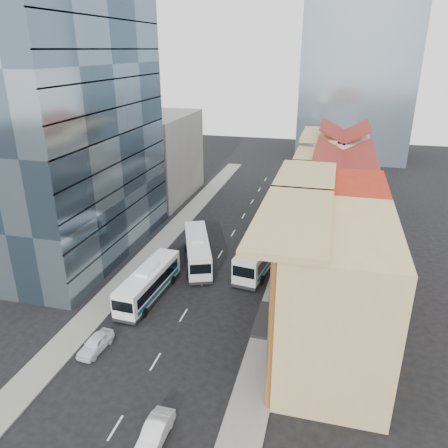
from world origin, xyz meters
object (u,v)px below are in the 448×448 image
(shophouse_tan, at_px, (337,296))
(office_tower, at_px, (72,133))
(sedan_left, at_px, (95,344))
(bus_left_near, at_px, (149,282))
(sedan_right, at_px, (155,433))
(bus_right, at_px, (261,252))
(bus_left_far, at_px, (197,250))

(shophouse_tan, xyz_separation_m, office_tower, (-31.00, 14.00, 9.00))
(shophouse_tan, relative_size, sedan_left, 3.55)
(bus_left_near, height_order, sedan_right, bus_left_near)
(office_tower, distance_m, sedan_left, 25.62)
(bus_left_near, bearing_deg, bus_right, 46.41)
(bus_right, bearing_deg, bus_left_near, -128.80)
(office_tower, bearing_deg, bus_right, 1.98)
(office_tower, distance_m, bus_right, 26.03)
(bus_left_near, bearing_deg, shophouse_tan, -12.89)
(office_tower, xyz_separation_m, sedan_right, (20.05, -25.26, -14.34))
(bus_right, bearing_deg, bus_left_far, -165.39)
(sedan_left, bearing_deg, bus_right, 64.54)
(bus_left_far, height_order, sedan_left, bus_left_far)
(bus_left_far, distance_m, sedan_left, 18.13)
(bus_left_near, xyz_separation_m, sedan_right, (7.59, -16.59, -1.05))
(shophouse_tan, bearing_deg, bus_right, 119.91)
(office_tower, bearing_deg, shophouse_tan, -24.30)
(bus_left_near, xyz_separation_m, bus_left_far, (2.54, 8.57, 0.10))
(shophouse_tan, distance_m, bus_right, 17.53)
(shophouse_tan, relative_size, bus_left_near, 1.31)
(bus_left_near, relative_size, bus_right, 0.89)
(shophouse_tan, distance_m, office_tower, 35.19)
(bus_left_near, distance_m, bus_right, 13.79)
(bus_left_near, bearing_deg, sedan_left, -92.83)
(shophouse_tan, relative_size, bus_left_far, 1.24)
(shophouse_tan, bearing_deg, office_tower, 155.70)
(bus_left_far, bearing_deg, office_tower, 158.47)
(bus_right, relative_size, sedan_left, 3.05)
(office_tower, xyz_separation_m, bus_left_far, (15.00, -0.10, -13.18))
(office_tower, height_order, bus_left_near, office_tower)
(office_tower, distance_m, sedan_right, 35.29)
(office_tower, height_order, bus_right, office_tower)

